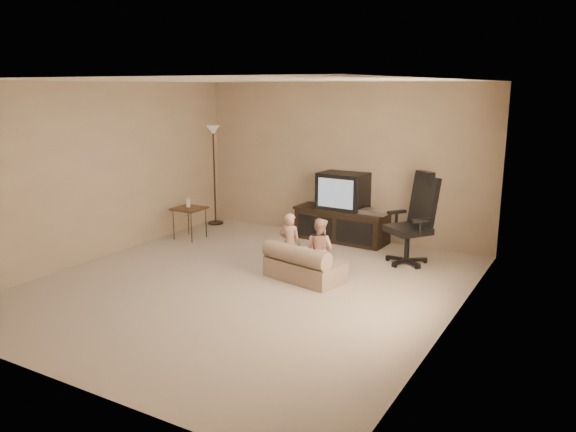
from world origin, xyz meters
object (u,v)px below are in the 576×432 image
office_chair (413,231)px  floor_lamp (214,153)px  child_sofa (303,265)px  tv_stand (343,213)px  toddler_right (319,249)px  toddler_left (290,244)px  side_table (189,209)px

office_chair → floor_lamp: size_ratio=0.73×
floor_lamp → child_sofa: 3.55m
floor_lamp → tv_stand: bearing=2.3°
child_sofa → toddler_right: size_ratio=1.33×
tv_stand → toddler_left: size_ratio=1.87×
floor_lamp → child_sofa: bearing=-33.8°
tv_stand → child_sofa: (0.35, -1.98, -0.26)m
office_chair → child_sofa: 1.73m
tv_stand → child_sofa: size_ratio=1.45×
toddler_left → toddler_right: 0.43m
side_table → toddler_right: size_ratio=0.85×
office_chair → floor_lamp: (-3.80, 0.49, 0.82)m
tv_stand → office_chair: size_ratio=1.20×
toddler_left → toddler_right: (0.43, 0.01, -0.01)m
floor_lamp → toddler_left: 3.22m
tv_stand → toddler_right: bearing=-71.6°
side_table → toddler_left: bearing=-18.0°
tv_stand → office_chair: 1.46m
floor_lamp → toddler_right: size_ratio=2.17×
child_sofa → toddler_right: toddler_right is taller
floor_lamp → toddler_left: floor_lamp is taller
office_chair → toddler_right: office_chair is taller
toddler_right → side_table: bearing=-8.9°
office_chair → floor_lamp: floor_lamp is taller
side_table → child_sofa: 2.72m
side_table → toddler_right: toddler_right is taller
tv_stand → office_chair: office_chair is taller
office_chair → toddler_left: office_chair is taller
floor_lamp → child_sofa: (2.81, -1.88, -1.09)m
office_chair → side_table: 3.59m
office_chair → floor_lamp: bearing=-151.2°
tv_stand → floor_lamp: bearing=-174.9°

